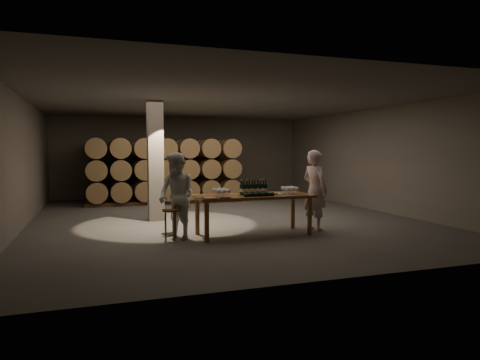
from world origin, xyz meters
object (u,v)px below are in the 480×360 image
object	(u,v)px
bottle_cluster	(254,189)
tasting_table	(253,199)
person_woman	(177,196)
person_man	(315,190)
notebook_near	(225,197)
plate	(276,194)
stool	(172,215)

from	to	relation	value
bottle_cluster	tasting_table	bearing A→B (deg)	-129.50
bottle_cluster	person_woman	bearing A→B (deg)	177.12
bottle_cluster	person_man	world-z (taller)	person_man
notebook_near	tasting_table	bearing A→B (deg)	36.86
tasting_table	plate	world-z (taller)	plate
notebook_near	person_woman	distance (m)	1.05
bottle_cluster	person_woman	world-z (taller)	person_woman
plate	notebook_near	bearing A→B (deg)	-162.54
tasting_table	person_woman	size ratio (longest dim) A/B	1.41
notebook_near	person_man	xyz separation A→B (m)	(2.37, 0.50, 0.03)
plate	notebook_near	size ratio (longest dim) A/B	1.28
stool	person_woman	world-z (taller)	person_woman
stool	person_man	size ratio (longest dim) A/B	0.34
person_man	person_woman	distance (m)	3.27
notebook_near	person_woman	size ratio (longest dim) A/B	0.12
stool	person_man	world-z (taller)	person_man
notebook_near	stool	world-z (taller)	notebook_near
notebook_near	stool	size ratio (longest dim) A/B	0.35
stool	bottle_cluster	bearing A→B (deg)	-2.11
tasting_table	person_woman	bearing A→B (deg)	176.72
person_man	bottle_cluster	bearing A→B (deg)	73.17
person_woman	person_man	bearing A→B (deg)	60.39
plate	person_woman	distance (m)	2.26
plate	person_woman	world-z (taller)	person_woman
bottle_cluster	person_man	size ratio (longest dim) A/B	0.32
tasting_table	bottle_cluster	size ratio (longest dim) A/B	4.29
plate	person_woman	bearing A→B (deg)	177.34
bottle_cluster	stool	bearing A→B (deg)	177.89
person_man	person_woman	size ratio (longest dim) A/B	1.03
plate	person_man	bearing A→B (deg)	4.07
tasting_table	stool	xyz separation A→B (m)	(-1.82, 0.08, -0.27)
bottle_cluster	stool	size ratio (longest dim) A/B	0.94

